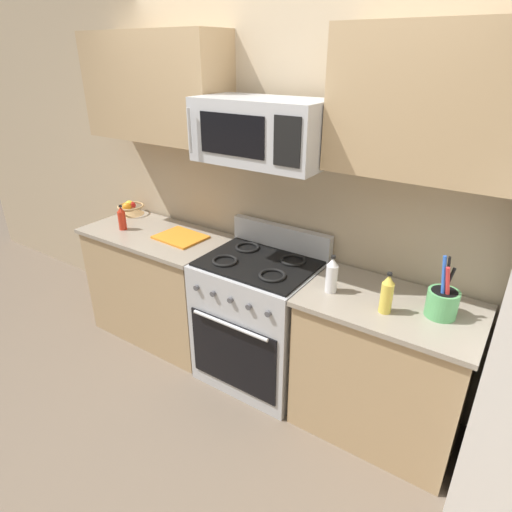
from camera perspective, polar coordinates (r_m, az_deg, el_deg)
ground_plane at (r=2.97m, az=-7.07°, el=-21.80°), size 16.00×16.00×0.00m
wall_back at (r=2.98m, az=4.46°, el=8.40°), size 8.00×0.10×2.60m
counter_left at (r=3.60m, az=-12.53°, el=-3.67°), size 1.14×0.61×0.91m
range_oven at (r=3.04m, az=0.39°, el=-8.40°), size 0.76×0.65×1.09m
counter_right at (r=2.76m, az=16.22°, el=-14.06°), size 0.98×0.61×0.91m
microwave at (r=2.59m, az=0.81°, el=16.17°), size 0.79×0.44×0.36m
upper_cabinets_left at (r=3.28m, az=-13.13°, el=20.90°), size 1.13×0.34×0.71m
upper_cabinets_right at (r=2.33m, az=22.28°, el=18.16°), size 0.97×0.34×0.71m
utensil_crock at (r=2.45m, az=23.40°, el=-5.60°), size 0.16×0.16×0.35m
fruit_basket at (r=3.85m, az=-16.25°, el=6.05°), size 0.22×0.22×0.10m
apple_loose at (r=3.86m, az=-16.36°, el=5.98°), size 0.08×0.08×0.08m
cutting_board at (r=3.26m, az=-9.95°, el=2.47°), size 0.37×0.30×0.02m
bottle_vinegar at (r=2.50m, az=9.98°, el=-2.52°), size 0.07×0.07×0.23m
bottle_oil at (r=2.37m, az=16.90°, el=-4.85°), size 0.07×0.07×0.23m
bottle_hot_sauce at (r=3.51m, az=-17.30°, el=4.78°), size 0.06×0.06×0.20m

